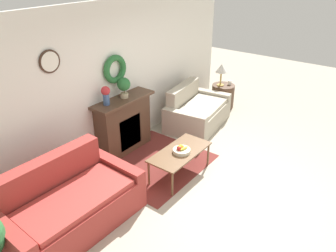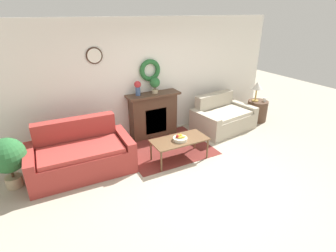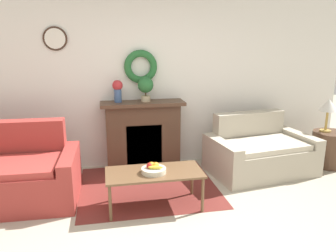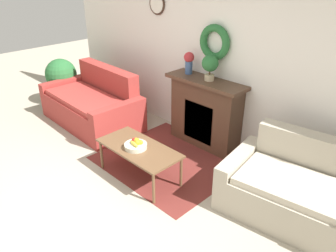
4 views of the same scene
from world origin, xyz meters
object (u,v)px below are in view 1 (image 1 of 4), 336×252
loveseat_right (196,112)px  side_table_by_loveseat (223,96)px  fruit_bowl (181,150)px  fireplace (124,124)px  table_lamp (221,69)px  vase_on_mantel_left (106,94)px  mug (230,83)px  coffee_table (180,153)px  couch_left (70,205)px  potted_plant_on_mantel (124,85)px

loveseat_right → side_table_by_loveseat: bearing=-7.6°
fruit_bowl → fireplace: bearing=88.2°
side_table_by_loveseat → table_lamp: bearing=141.3°
table_lamp → vase_on_mantel_left: 3.26m
mug → loveseat_right: bearing=176.4°
table_lamp → fruit_bowl: bearing=-162.8°
fruit_bowl → vase_on_mantel_left: bearing=103.6°
coffee_table → side_table_by_loveseat: (2.95, 0.81, -0.13)m
couch_left → fruit_bowl: (1.83, -0.54, 0.17)m
couch_left → potted_plant_on_mantel: bearing=23.5°
loveseat_right → side_table_by_loveseat: loveseat_right is taller
couch_left → fruit_bowl: bearing=-14.9°
fireplace → side_table_by_loveseat: bearing=-9.4°
fireplace → vase_on_mantel_left: 0.80m
side_table_by_loveseat → vase_on_mantel_left: size_ratio=1.69×
couch_left → vase_on_mantel_left: vase_on_mantel_left is taller
coffee_table → vase_on_mantel_left: size_ratio=3.46×
mug → vase_on_mantel_left: bearing=170.2°
loveseat_right → couch_left: bearing=176.4°
couch_left → coffee_table: size_ratio=1.65×
coffee_table → fruit_bowl: size_ratio=3.94×
loveseat_right → mug: loveseat_right is taller
fireplace → vase_on_mantel_left: bearing=179.1°
coffee_table → side_table_by_loveseat: bearing=15.3°
couch_left → table_lamp: bearing=5.9°
loveseat_right → mug: 1.37m
fruit_bowl → table_lamp: size_ratio=0.55×
fruit_bowl → table_lamp: (2.89, 0.89, 0.46)m
loveseat_right → coffee_table: loveseat_right is taller
coffee_table → mug: size_ratio=11.67×
side_table_by_loveseat → vase_on_mantel_left: vase_on_mantel_left is taller
couch_left → potted_plant_on_mantel: size_ratio=5.11×
loveseat_right → potted_plant_on_mantel: bearing=155.6°
fruit_bowl → potted_plant_on_mantel: bearing=86.1°
fireplace → loveseat_right: size_ratio=0.77×
mug → potted_plant_on_mantel: bearing=169.3°
side_table_by_loveseat → potted_plant_on_mantel: potted_plant_on_mantel is taller
coffee_table → mug: mug is taller
fireplace → table_lamp: bearing=-8.6°
loveseat_right → potted_plant_on_mantel: potted_plant_on_mantel is taller
couch_left → fruit_bowl: 1.91m
coffee_table → fruit_bowl: (-0.01, -0.03, 0.09)m
mug → fireplace: bearing=169.2°
couch_left → coffee_table: bearing=-13.8°
fireplace → side_table_by_loveseat: 2.97m
couch_left → loveseat_right: (3.58, 0.29, -0.03)m
table_lamp → couch_left: bearing=-175.7°
mug → couch_left: bearing=-177.6°
fruit_bowl → couch_left: bearing=163.5°
table_lamp → mug: table_lamp is taller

